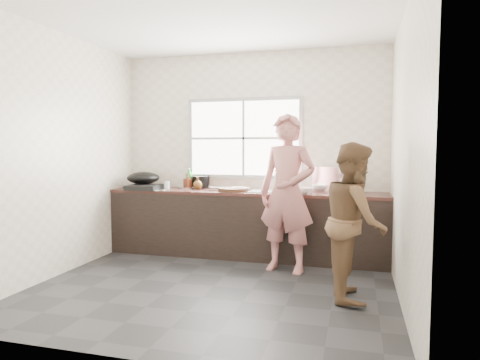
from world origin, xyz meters
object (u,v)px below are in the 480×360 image
(bowl_mince, at_px, (239,189))
(burner, at_px, (145,187))
(glass_jar, at_px, (167,185))
(dish_rack, at_px, (333,180))
(bowl_crabs, at_px, (300,191))
(bowl_held, at_px, (280,191))
(bottle_brown_short, at_px, (198,184))
(pot_lid_right, at_px, (188,188))
(cutting_board, at_px, (234,189))
(bottle_green, at_px, (189,178))
(person_side, at_px, (355,221))
(woman, at_px, (287,198))
(bottle_brown_tall, at_px, (188,182))
(wok, at_px, (143,178))
(pot_lid_left, at_px, (158,190))
(black_pot, at_px, (201,182))
(plate_food, at_px, (199,187))

(bowl_mince, xyz_separation_m, burner, (-1.29, -0.12, 0.01))
(glass_jar, bearing_deg, bowl_mince, 0.03)
(dish_rack, bearing_deg, bowl_crabs, -121.67)
(bowl_held, bearing_deg, dish_rack, 26.05)
(bottle_brown_short, height_order, pot_lid_right, bottle_brown_short)
(cutting_board, xyz_separation_m, bottle_green, (-0.74, 0.29, 0.12))
(person_side, distance_m, pot_lid_right, 2.66)
(bowl_mince, bearing_deg, woman, -35.02)
(dish_rack, bearing_deg, bowl_mince, -153.33)
(bowl_mince, height_order, bottle_green, bottle_green)
(cutting_board, bearing_deg, bottle_brown_tall, 165.60)
(bottle_brown_tall, xyz_separation_m, wok, (-0.60, -0.16, 0.05))
(cutting_board, height_order, bowl_held, bowl_held)
(woman, height_order, wok, woman)
(glass_jar, bearing_deg, pot_lid_left, -113.65)
(black_pot, bearing_deg, glass_jar, -142.24)
(bowl_crabs, relative_size, bowl_held, 1.08)
(bowl_mince, bearing_deg, bottle_brown_tall, 166.59)
(woman, relative_size, glass_jar, 15.65)
(woman, distance_m, dish_rack, 0.82)
(glass_jar, bearing_deg, pot_lid_right, 43.46)
(cutting_board, xyz_separation_m, pot_lid_left, (-1.01, -0.15, -0.01))
(person_side, xyz_separation_m, bowl_mince, (-1.45, 1.19, 0.15))
(person_side, height_order, bowl_crabs, person_side)
(black_pot, height_order, bottle_green, bottle_green)
(woman, xyz_separation_m, bowl_held, (-0.14, 0.34, 0.05))
(pot_lid_right, bearing_deg, woman, -25.00)
(bowl_mince, xyz_separation_m, bottle_brown_short, (-0.61, 0.10, 0.05))
(bowl_crabs, relative_size, plate_food, 0.96)
(cutting_board, relative_size, pot_lid_left, 1.49)
(bowl_crabs, height_order, bottle_green, bottle_green)
(burner, bearing_deg, bottle_brown_tall, 32.30)
(black_pot, bearing_deg, bowl_held, -20.08)
(glass_jar, bearing_deg, dish_rack, 4.05)
(wok, bearing_deg, woman, -14.01)
(pot_lid_left, bearing_deg, black_pot, 44.80)
(woman, bearing_deg, pot_lid_left, -177.97)
(glass_jar, relative_size, dish_rack, 0.25)
(bottle_green, bearing_deg, plate_food, 0.00)
(person_side, bearing_deg, plate_food, 48.90)
(black_pot, relative_size, dish_rack, 0.54)
(plate_food, relative_size, pot_lid_right, 0.80)
(bowl_crabs, bearing_deg, bottle_brown_short, 170.21)
(person_side, distance_m, cutting_board, 1.94)
(bowl_held, height_order, black_pot, black_pot)
(black_pot, bearing_deg, dish_rack, -4.33)
(bottle_green, height_order, glass_jar, bottle_green)
(black_pot, bearing_deg, bottle_green, 180.00)
(bottle_green, xyz_separation_m, pot_lid_right, (0.01, -0.08, -0.13))
(cutting_board, height_order, pot_lid_left, cutting_board)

